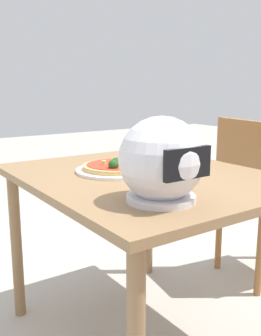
{
  "coord_description": "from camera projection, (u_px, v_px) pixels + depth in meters",
  "views": [
    {
      "loc": [
        0.91,
        1.21,
        1.07
      ],
      "look_at": [
        0.04,
        -0.05,
        0.75
      ],
      "focal_mm": 41.81,
      "sensor_mm": 36.0,
      "label": 1
    }
  ],
  "objects": [
    {
      "name": "chair_side",
      "position": [
        253.0,
        192.0,
        2.12
      ],
      "size": [
        0.46,
        0.46,
        0.9
      ],
      "color": "#996638",
      "rests_on": "ground"
    },
    {
      "name": "dining_table",
      "position": [
        145.0,
        195.0,
        1.57
      ],
      "size": [
        0.88,
        1.07,
        0.73
      ],
      "color": "olive",
      "rests_on": "ground"
    },
    {
      "name": "motorcycle_helmet",
      "position": [
        162.0,
        161.0,
        1.16
      ],
      "size": [
        0.26,
        0.26,
        0.26
      ],
      "color": "silver",
      "rests_on": "dining_table"
    },
    {
      "name": "pizza_plate",
      "position": [
        116.0,
        170.0,
        1.59
      ],
      "size": [
        0.33,
        0.33,
        0.01
      ],
      "primitive_type": "cylinder",
      "color": "white",
      "rests_on": "dining_table"
    },
    {
      "name": "pizza",
      "position": [
        118.0,
        166.0,
        1.58
      ],
      "size": [
        0.27,
        0.27,
        0.06
      ],
      "color": "tan",
      "rests_on": "pizza_plate"
    }
  ]
}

